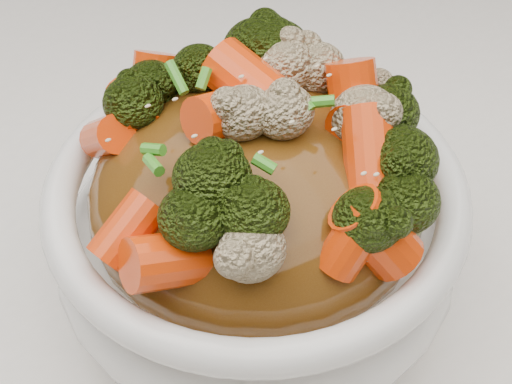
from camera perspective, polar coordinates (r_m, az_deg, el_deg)
tablecloth at (r=0.43m, az=-5.63°, el=-11.36°), size 1.20×0.80×0.04m
bowl at (r=0.40m, az=0.00°, el=-3.09°), size 0.27×0.27×0.08m
sauce_base at (r=0.38m, az=0.00°, el=-0.30°), size 0.22×0.22×0.09m
carrots at (r=0.34m, az=0.00°, el=6.65°), size 0.22×0.22×0.05m
broccoli at (r=0.34m, az=0.00°, el=6.53°), size 0.22×0.22×0.04m
cauliflower at (r=0.34m, az=0.00°, el=6.28°), size 0.22×0.22×0.03m
scallions at (r=0.34m, az=0.00°, el=6.77°), size 0.16×0.16×0.02m
sesame_seeds at (r=0.34m, az=0.00°, el=6.77°), size 0.19×0.19×0.01m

